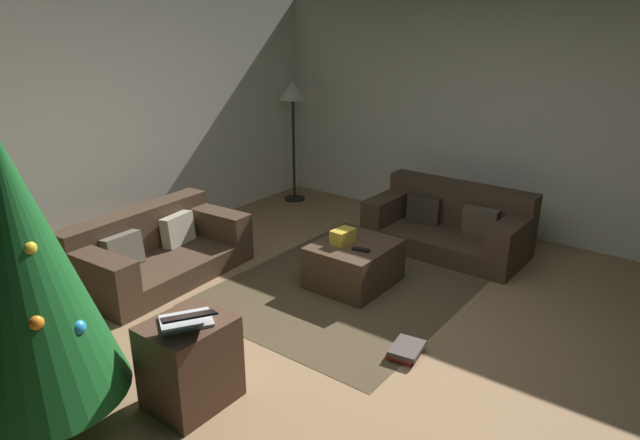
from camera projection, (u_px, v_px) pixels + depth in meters
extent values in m
plane|color=#93704C|center=(354.00, 348.00, 4.14)|extent=(6.40, 6.40, 0.00)
cube|color=silver|center=(95.00, 129.00, 5.48)|extent=(6.40, 0.12, 2.60)
cube|color=silver|center=(516.00, 119.00, 6.05)|extent=(0.12, 6.40, 2.60)
cube|color=#473323|center=(163.00, 267.00, 5.27)|extent=(1.68, 0.97, 0.21)
cube|color=#473323|center=(137.00, 230.00, 5.33)|extent=(1.65, 0.34, 0.41)
cube|color=#473323|center=(213.00, 222.00, 5.73)|extent=(0.29, 0.89, 0.28)
cube|color=#473323|center=(95.00, 269.00, 4.64)|extent=(0.29, 0.89, 0.28)
cube|color=#BCB299|center=(178.00, 229.00, 5.50)|extent=(0.38, 0.19, 0.31)
cube|color=#716B5B|center=(123.00, 251.00, 4.99)|extent=(0.37, 0.17, 0.31)
cube|color=#473323|center=(445.00, 241.00, 5.87)|extent=(0.86, 1.64, 0.21)
cube|color=#473323|center=(460.00, 204.00, 5.98)|extent=(0.26, 1.63, 0.47)
cube|color=#473323|center=(512.00, 234.00, 5.39)|extent=(0.85, 0.25, 0.28)
cube|color=#473323|center=(390.00, 206.00, 6.19)|extent=(0.85, 0.25, 0.28)
cube|color=brown|center=(481.00, 222.00, 5.67)|extent=(0.15, 0.36, 0.31)
cube|color=#372D24|center=(424.00, 210.00, 6.05)|extent=(0.19, 0.38, 0.31)
cube|color=#473323|center=(354.00, 264.00, 5.10)|extent=(0.77, 0.65, 0.40)
cube|color=gold|center=(343.00, 236.00, 5.02)|extent=(0.23, 0.16, 0.13)
cube|color=black|center=(361.00, 250.00, 4.87)|extent=(0.08, 0.17, 0.02)
cylinder|color=brown|center=(47.00, 408.00, 3.32)|extent=(0.10, 0.10, 0.24)
cone|color=#14511E|center=(18.00, 267.00, 3.00)|extent=(1.01, 1.01, 1.62)
sphere|color=green|center=(81.00, 313.00, 3.46)|extent=(0.09, 0.09, 0.09)
sphere|color=orange|center=(65.00, 315.00, 3.55)|extent=(0.07, 0.07, 0.07)
sphere|color=yellow|center=(29.00, 248.00, 2.85)|extent=(0.09, 0.09, 0.09)
sphere|color=orange|center=(65.00, 317.00, 3.53)|extent=(0.06, 0.06, 0.06)
sphere|color=orange|center=(36.00, 323.00, 2.84)|extent=(0.08, 0.08, 0.08)
sphere|color=#2699E5|center=(78.00, 328.00, 3.02)|extent=(0.09, 0.09, 0.09)
sphere|color=#2699E5|center=(21.00, 199.00, 2.99)|extent=(0.06, 0.06, 0.06)
cube|color=#4C3323|center=(190.00, 363.00, 3.47)|extent=(0.52, 0.44, 0.58)
cube|color=silver|center=(186.00, 321.00, 3.37)|extent=(0.38, 0.36, 0.02)
cube|color=black|center=(189.00, 316.00, 3.19)|extent=(0.38, 0.35, 0.10)
cube|color=#B7332D|center=(405.00, 351.00, 4.07)|extent=(0.30, 0.22, 0.04)
cube|color=#4C423D|center=(407.00, 348.00, 4.03)|extent=(0.31, 0.25, 0.04)
cylinder|color=black|center=(295.00, 198.00, 7.59)|extent=(0.28, 0.28, 0.02)
cylinder|color=black|center=(294.00, 151.00, 7.36)|extent=(0.04, 0.04, 1.36)
cone|color=beige|center=(293.00, 90.00, 7.09)|extent=(0.36, 0.36, 0.24)
cube|color=#4D3E29|center=(354.00, 283.00, 5.16)|extent=(2.60, 2.00, 0.01)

